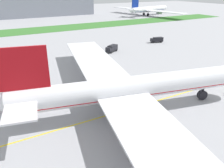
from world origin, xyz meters
TOP-DOWN VIEW (x-y plane):
  - ground_plane at (0.00, 0.00)m, footprint 600.00×600.00m
  - apron_taxi_line at (0.00, 0.86)m, footprint 280.00×0.36m
  - grass_median_strip at (0.00, 112.53)m, footprint 320.00×24.00m
  - airliner_foreground at (-4.79, 0.39)m, footprint 57.14×93.91m
  - ground_crew_marshaller_front at (1.20, 6.53)m, footprint 0.51×0.36m
  - service_truck_baggage_loader at (44.69, 49.28)m, footprint 6.47×3.62m
  - service_truck_fuel_bowser at (16.93, 45.01)m, footprint 6.46×4.90m
  - parked_airliner_far_centre at (110.00, 140.45)m, footprint 51.69×83.58m
  - terminal_building at (5.20, 183.78)m, footprint 129.76×20.00m

SIDE VIEW (x-z plane):
  - ground_plane at x=0.00m, z-range 0.00..0.00m
  - apron_taxi_line at x=0.00m, z-range 0.00..0.01m
  - grass_median_strip at x=0.00m, z-range 0.00..0.10m
  - ground_crew_marshaller_front at x=1.20m, z-range 0.17..1.72m
  - service_truck_baggage_loader at x=44.69m, z-range 0.15..2.63m
  - service_truck_fuel_bowser at x=16.93m, z-range 0.15..2.86m
  - parked_airliner_far_centre at x=110.00m, z-range -2.56..13.40m
  - airliner_foreground at x=-4.79m, z-range -2.56..13.40m
  - terminal_building at x=5.20m, z-range 0.00..18.00m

